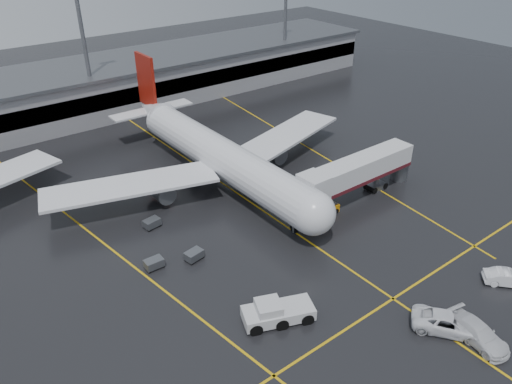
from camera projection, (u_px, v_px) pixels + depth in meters
ground at (259, 208)px, 64.82m from camera, size 220.00×220.00×0.00m
apron_line_centre at (259, 208)px, 64.82m from camera, size 0.25×90.00×0.02m
apron_line_stop at (393, 299)px, 49.70m from camera, size 60.00×0.25×0.02m
apron_line_left at (81, 226)px, 61.10m from camera, size 9.99×69.35×0.02m
apron_line_right at (308, 147)px, 81.22m from camera, size 7.57×69.64×0.02m
terminal at (107, 86)px, 95.62m from camera, size 122.00×19.00×8.60m
light_mast_mid at (84, 42)px, 83.84m from camera, size 3.00×1.20×25.45m
light_mast_right at (285, 12)px, 107.66m from camera, size 3.00×1.20×25.45m
main_airliner at (216, 154)px, 69.40m from camera, size 48.80×45.60×14.10m
jet_bridge at (358, 172)px, 65.03m from camera, size 19.90×3.40×6.05m
pushback_tractor at (276, 313)px, 46.66m from camera, size 7.27×5.04×2.41m
belt_loader at (326, 210)px, 63.26m from camera, size 3.56×1.72×2.24m
service_van_a at (448, 323)px, 45.59m from camera, size 6.38×7.16×1.84m
service_van_b at (478, 333)px, 44.50m from camera, size 3.50×6.40×1.76m
service_van_c at (509, 278)px, 51.26m from camera, size 4.59×4.78×1.62m
baggage_cart_a at (194, 255)px, 54.98m from camera, size 2.20×1.63×1.12m
baggage_cart_b at (154, 263)px, 53.70m from camera, size 2.03×1.34×1.12m
baggage_cart_c at (152, 223)px, 60.59m from camera, size 2.17×1.58×1.12m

